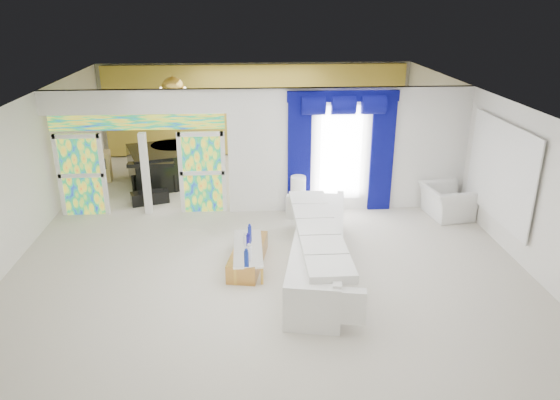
{
  "coord_description": "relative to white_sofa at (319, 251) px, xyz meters",
  "views": [
    {
      "loc": [
        -0.37,
        -11.1,
        4.95
      ],
      "look_at": [
        0.3,
        -1.2,
        1.1
      ],
      "focal_mm": 33.69,
      "sensor_mm": 36.0,
      "label": 1
    }
  ],
  "objects": [
    {
      "name": "floor",
      "position": [
        -0.98,
        2.15,
        -0.4
      ],
      "size": [
        12.0,
        12.0,
        0.0
      ],
      "primitive_type": "plane",
      "color": "#B7AF9E",
      "rests_on": "ground"
    },
    {
      "name": "dividing_wall",
      "position": [
        1.17,
        3.15,
        1.1
      ],
      "size": [
        5.7,
        0.18,
        3.0
      ],
      "primitive_type": "cube",
      "color": "white",
      "rests_on": "ground"
    },
    {
      "name": "dividing_header",
      "position": [
        -3.83,
        3.15,
        2.32
      ],
      "size": [
        4.3,
        0.18,
        0.55
      ],
      "primitive_type": "cube",
      "color": "white",
      "rests_on": "dividing_wall"
    },
    {
      "name": "stained_panel_left",
      "position": [
        -5.25,
        3.15,
        0.6
      ],
      "size": [
        0.95,
        0.04,
        2.0
      ],
      "primitive_type": "cube",
      "color": "#994C3F",
      "rests_on": "ground"
    },
    {
      "name": "stained_panel_right",
      "position": [
        -2.4,
        3.15,
        0.6
      ],
      "size": [
        0.95,
        0.04,
        2.0
      ],
      "primitive_type": "cube",
      "color": "#994C3F",
      "rests_on": "ground"
    },
    {
      "name": "stained_transom",
      "position": [
        -3.83,
        3.15,
        1.85
      ],
      "size": [
        4.0,
        0.05,
        0.35
      ],
      "primitive_type": "cube",
      "color": "#994C3F",
      "rests_on": "dividing_header"
    },
    {
      "name": "window_pane",
      "position": [
        0.92,
        3.05,
        1.05
      ],
      "size": [
        1.0,
        0.02,
        2.3
      ],
      "primitive_type": "cube",
      "color": "white",
      "rests_on": "dividing_wall"
    },
    {
      "name": "blue_drape_left",
      "position": [
        -0.08,
        3.02,
        1.0
      ],
      "size": [
        0.55,
        0.1,
        2.8
      ],
      "primitive_type": "cube",
      "color": "#040348",
      "rests_on": "ground"
    },
    {
      "name": "blue_drape_right",
      "position": [
        1.92,
        3.02,
        1.0
      ],
      "size": [
        0.55,
        0.1,
        2.8
      ],
      "primitive_type": "cube",
      "color": "#040348",
      "rests_on": "ground"
    },
    {
      "name": "blue_pelmet",
      "position": [
        0.92,
        3.02,
        2.42
      ],
      "size": [
        2.6,
        0.12,
        0.25
      ],
      "primitive_type": "cube",
      "color": "#040348",
      "rests_on": "dividing_wall"
    },
    {
      "name": "wall_mirror",
      "position": [
        3.96,
        1.15,
        1.15
      ],
      "size": [
        0.04,
        2.7,
        1.9
      ],
      "primitive_type": "cube",
      "color": "white",
      "rests_on": "ground"
    },
    {
      "name": "gold_curtains",
      "position": [
        -0.98,
        8.05,
        1.1
      ],
      "size": [
        9.7,
        0.12,
        2.9
      ],
      "primitive_type": "cube",
      "color": "gold",
      "rests_on": "ground"
    },
    {
      "name": "white_sofa",
      "position": [
        0.0,
        0.0,
        0.0
      ],
      "size": [
        1.68,
        4.32,
        0.81
      ],
      "primitive_type": "cube",
      "rotation": [
        0.0,
        0.0,
        -0.19
      ],
      "color": "white",
      "rests_on": "ground"
    },
    {
      "name": "coffee_table",
      "position": [
        -1.35,
        0.3,
        -0.22
      ],
      "size": [
        0.85,
        1.73,
        0.37
      ],
      "primitive_type": "cube",
      "rotation": [
        0.0,
        0.0,
        -0.19
      ],
      "color": "#B88039",
      "rests_on": "ground"
    },
    {
      "name": "console_table",
      "position": [
        0.18,
        2.79,
        -0.21
      ],
      "size": [
        1.18,
        0.38,
        0.39
      ],
      "primitive_type": "cube",
      "rotation": [
        0.0,
        0.0,
        -0.01
      ],
      "color": "white",
      "rests_on": "ground"
    },
    {
      "name": "table_lamp",
      "position": [
        -0.12,
        2.79,
        0.28
      ],
      "size": [
        0.36,
        0.36,
        0.58
      ],
      "primitive_type": "cylinder",
      "color": "white",
      "rests_on": "console_table"
    },
    {
      "name": "armchair",
      "position": [
        3.42,
        2.47,
        -0.03
      ],
      "size": [
        1.15,
        1.28,
        0.75
      ],
      "primitive_type": "imported",
      "rotation": [
        0.0,
        0.0,
        1.7
      ],
      "color": "white",
      "rests_on": "ground"
    },
    {
      "name": "grand_piano",
      "position": [
        -3.83,
        5.39,
        0.08
      ],
      "size": [
        1.99,
        2.28,
        0.97
      ],
      "primitive_type": "cube",
      "rotation": [
        0.0,
        0.0,
        0.32
      ],
      "color": "black",
      "rests_on": "ground"
    },
    {
      "name": "piano_bench",
      "position": [
        -3.83,
        3.79,
        -0.25
      ],
      "size": [
        1.0,
        0.64,
        0.31
      ],
      "primitive_type": "cube",
      "rotation": [
        0.0,
        0.0,
        0.32
      ],
      "color": "black",
      "rests_on": "ground"
    },
    {
      "name": "tv_console",
      "position": [
        -5.52,
        5.7,
        0.02
      ],
      "size": [
        0.65,
        0.6,
        0.85
      ],
      "primitive_type": "cube",
      "rotation": [
        0.0,
        0.0,
        0.13
      ],
      "color": "tan",
      "rests_on": "ground"
    },
    {
      "name": "chandelier",
      "position": [
        -3.28,
        5.55,
        2.25
      ],
      "size": [
        0.6,
        0.6,
        0.6
      ],
      "primitive_type": "sphere",
      "color": "gold",
      "rests_on": "ceiling"
    },
    {
      "name": "decanters",
      "position": [
        -1.35,
        0.26,
        0.06
      ],
      "size": [
        0.17,
        1.28,
        0.28
      ],
      "color": "navy",
      "rests_on": "coffee_table"
    }
  ]
}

